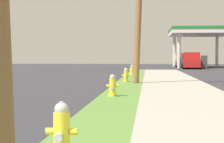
{
  "coord_description": "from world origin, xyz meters",
  "views": [
    {
      "loc": [
        1.67,
        -2.82,
        1.46
      ],
      "look_at": [
        0.37,
        12.07,
        0.92
      ],
      "focal_mm": 66.23,
      "sensor_mm": 36.0,
      "label": 1
    }
  ],
  "objects_px": {
    "fire_hydrant_fifth": "(136,67)",
    "car_black_by_near_pump": "(188,62)",
    "fire_hydrant_nearest": "(62,133)",
    "truck_tan_on_apron": "(182,60)",
    "truck_red_at_forecourt": "(191,61)",
    "fire_hydrant_third": "(126,76)",
    "fire_hydrant_second": "(113,87)",
    "fire_hydrant_fourth": "(132,70)"
  },
  "relations": [
    {
      "from": "car_black_by_near_pump",
      "to": "truck_tan_on_apron",
      "type": "distance_m",
      "value": 6.56
    },
    {
      "from": "fire_hydrant_nearest",
      "to": "fire_hydrant_fifth",
      "type": "height_order",
      "value": "same"
    },
    {
      "from": "fire_hydrant_nearest",
      "to": "fire_hydrant_second",
      "type": "distance_m",
      "value": 8.53
    },
    {
      "from": "fire_hydrant_fourth",
      "to": "truck_red_at_forecourt",
      "type": "relative_size",
      "value": 0.13
    },
    {
      "from": "fire_hydrant_nearest",
      "to": "fire_hydrant_fifth",
      "type": "distance_m",
      "value": 34.89
    },
    {
      "from": "fire_hydrant_nearest",
      "to": "fire_hydrant_second",
      "type": "bearing_deg",
      "value": 90.38
    },
    {
      "from": "fire_hydrant_third",
      "to": "fire_hydrant_fourth",
      "type": "bearing_deg",
      "value": 90.3
    },
    {
      "from": "fire_hydrant_second",
      "to": "car_black_by_near_pump",
      "type": "relative_size",
      "value": 0.16
    },
    {
      "from": "truck_red_at_forecourt",
      "to": "car_black_by_near_pump",
      "type": "bearing_deg",
      "value": 91.5
    },
    {
      "from": "fire_hydrant_nearest",
      "to": "fire_hydrant_fourth",
      "type": "relative_size",
      "value": 1.0
    },
    {
      "from": "fire_hydrant_second",
      "to": "fire_hydrant_fourth",
      "type": "bearing_deg",
      "value": 90.07
    },
    {
      "from": "fire_hydrant_fourth",
      "to": "fire_hydrant_fifth",
      "type": "height_order",
      "value": "same"
    },
    {
      "from": "fire_hydrant_fifth",
      "to": "fire_hydrant_fourth",
      "type": "bearing_deg",
      "value": -90.3
    },
    {
      "from": "fire_hydrant_second",
      "to": "truck_tan_on_apron",
      "type": "bearing_deg",
      "value": 82.52
    },
    {
      "from": "truck_red_at_forecourt",
      "to": "fire_hydrant_nearest",
      "type": "bearing_deg",
      "value": -98.05
    },
    {
      "from": "fire_hydrant_nearest",
      "to": "car_black_by_near_pump",
      "type": "xyz_separation_m",
      "value": [
        6.25,
        48.24,
        0.28
      ]
    },
    {
      "from": "fire_hydrant_third",
      "to": "car_black_by_near_pump",
      "type": "xyz_separation_m",
      "value": [
        6.28,
        31.7,
        0.28
      ]
    },
    {
      "from": "fire_hydrant_third",
      "to": "fire_hydrant_fifth",
      "type": "xyz_separation_m",
      "value": [
        -0.0,
        18.36,
        0.0
      ]
    },
    {
      "from": "truck_red_at_forecourt",
      "to": "fire_hydrant_third",
      "type": "bearing_deg",
      "value": -102.69
    },
    {
      "from": "fire_hydrant_second",
      "to": "fire_hydrant_third",
      "type": "relative_size",
      "value": 1.0
    },
    {
      "from": "car_black_by_near_pump",
      "to": "truck_red_at_forecourt",
      "type": "relative_size",
      "value": 0.82
    },
    {
      "from": "fire_hydrant_fifth",
      "to": "car_black_by_near_pump",
      "type": "xyz_separation_m",
      "value": [
        6.28,
        13.35,
        0.28
      ]
    },
    {
      "from": "truck_tan_on_apron",
      "to": "car_black_by_near_pump",
      "type": "bearing_deg",
      "value": -87.9
    },
    {
      "from": "fire_hydrant_second",
      "to": "truck_tan_on_apron",
      "type": "height_order",
      "value": "truck_tan_on_apron"
    },
    {
      "from": "car_black_by_near_pump",
      "to": "fire_hydrant_fifth",
      "type": "bearing_deg",
      "value": -115.21
    },
    {
      "from": "fire_hydrant_fifth",
      "to": "car_black_by_near_pump",
      "type": "height_order",
      "value": "car_black_by_near_pump"
    },
    {
      "from": "fire_hydrant_third",
      "to": "fire_hydrant_fifth",
      "type": "height_order",
      "value": "same"
    },
    {
      "from": "fire_hydrant_second",
      "to": "truck_tan_on_apron",
      "type": "xyz_separation_m",
      "value": [
        6.07,
        46.25,
        0.47
      ]
    },
    {
      "from": "fire_hydrant_nearest",
      "to": "truck_tan_on_apron",
      "type": "xyz_separation_m",
      "value": [
        6.01,
        54.79,
        0.47
      ]
    },
    {
      "from": "car_black_by_near_pump",
      "to": "fire_hydrant_third",
      "type": "bearing_deg",
      "value": -101.21
    },
    {
      "from": "fire_hydrant_third",
      "to": "fire_hydrant_fourth",
      "type": "height_order",
      "value": "same"
    },
    {
      "from": "fire_hydrant_nearest",
      "to": "truck_red_at_forecourt",
      "type": "distance_m",
      "value": 45.28
    },
    {
      "from": "fire_hydrant_second",
      "to": "fire_hydrant_third",
      "type": "xyz_separation_m",
      "value": [
        0.03,
        8.0,
        0.0
      ]
    },
    {
      "from": "fire_hydrant_nearest",
      "to": "fire_hydrant_fifth",
      "type": "xyz_separation_m",
      "value": [
        -0.03,
        34.89,
        0.0
      ]
    },
    {
      "from": "fire_hydrant_fifth",
      "to": "truck_tan_on_apron",
      "type": "distance_m",
      "value": 20.8
    },
    {
      "from": "car_black_by_near_pump",
      "to": "truck_red_at_forecourt",
      "type": "bearing_deg",
      "value": -88.5
    },
    {
      "from": "fire_hydrant_fifth",
      "to": "fire_hydrant_second",
      "type": "bearing_deg",
      "value": -90.06
    },
    {
      "from": "fire_hydrant_nearest",
      "to": "fire_hydrant_fifth",
      "type": "bearing_deg",
      "value": 90.05
    },
    {
      "from": "car_black_by_near_pump",
      "to": "truck_tan_on_apron",
      "type": "bearing_deg",
      "value": 92.1
    },
    {
      "from": "fire_hydrant_second",
      "to": "fire_hydrant_fifth",
      "type": "relative_size",
      "value": 1.0
    },
    {
      "from": "car_black_by_near_pump",
      "to": "truck_red_at_forecourt",
      "type": "xyz_separation_m",
      "value": [
        0.09,
        -3.41,
        0.19
      ]
    },
    {
      "from": "fire_hydrant_nearest",
      "to": "fire_hydrant_second",
      "type": "relative_size",
      "value": 1.0
    }
  ]
}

